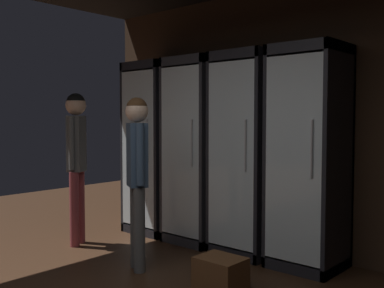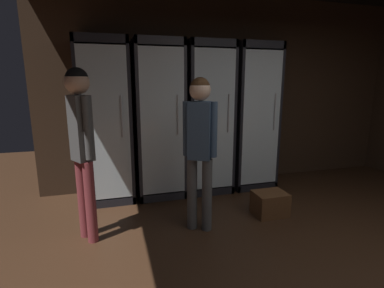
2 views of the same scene
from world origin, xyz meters
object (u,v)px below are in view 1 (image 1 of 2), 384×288
at_px(shopper_near, 137,164).
at_px(shopper_far, 76,149).
at_px(cooler_center, 250,155).
at_px(wine_crate_floor, 221,274).
at_px(cooler_left, 200,152).
at_px(cooler_far_left, 158,149).
at_px(cooler_right, 310,159).

distance_m(shopper_near, shopper_far, 1.14).
bearing_deg(cooler_center, wine_crate_floor, -67.10).
height_order(cooler_left, wine_crate_floor, cooler_left).
height_order(cooler_far_left, shopper_near, cooler_far_left).
bearing_deg(wine_crate_floor, cooler_far_left, 149.83).
height_order(cooler_far_left, cooler_center, same).
bearing_deg(cooler_right, wine_crate_floor, -102.73).
relative_size(cooler_left, cooler_center, 1.00).
distance_m(cooler_center, shopper_far, 1.91).
bearing_deg(cooler_right, shopper_near, -134.82).
height_order(cooler_right, shopper_near, cooler_right).
relative_size(shopper_near, wine_crate_floor, 4.23).
bearing_deg(cooler_center, cooler_left, -179.77).
xyz_separation_m(cooler_far_left, shopper_far, (-0.21, -1.05, 0.04)).
distance_m(cooler_far_left, cooler_left, 0.69).
distance_m(cooler_center, cooler_right, 0.69).
height_order(cooler_far_left, wine_crate_floor, cooler_far_left).
bearing_deg(cooler_far_left, shopper_far, -101.50).
height_order(cooler_far_left, shopper_far, cooler_far_left).
bearing_deg(cooler_left, cooler_far_left, 179.80).
xyz_separation_m(cooler_right, shopper_near, (-1.15, -1.16, -0.03)).
xyz_separation_m(cooler_left, shopper_far, (-0.90, -1.04, 0.05)).
distance_m(shopper_far, wine_crate_floor, 2.25).
relative_size(cooler_left, cooler_right, 1.00).
distance_m(cooler_center, shopper_near, 1.25).
bearing_deg(cooler_right, cooler_far_left, 179.96).
height_order(cooler_left, cooler_right, same).
relative_size(shopper_near, shopper_far, 0.95).
distance_m(cooler_far_left, cooler_right, 2.07).
height_order(cooler_right, shopper_far, cooler_right).
bearing_deg(shopper_far, cooler_center, 33.30).
xyz_separation_m(cooler_far_left, cooler_left, (0.69, -0.00, -0.00)).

